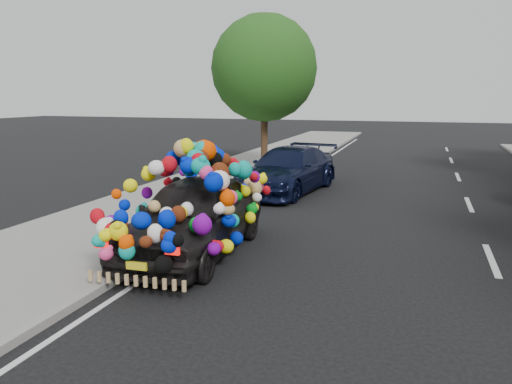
% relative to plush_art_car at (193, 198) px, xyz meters
% --- Properties ---
extents(ground, '(100.00, 100.00, 0.00)m').
position_rel_plush_art_car_xyz_m(ground, '(1.80, 1.33, -1.09)').
color(ground, black).
rests_on(ground, ground).
extents(sidewalk, '(4.00, 60.00, 0.12)m').
position_rel_plush_art_car_xyz_m(sidewalk, '(-2.50, 1.33, -1.03)').
color(sidewalk, gray).
rests_on(sidewalk, ground).
extents(kerb, '(0.15, 60.00, 0.13)m').
position_rel_plush_art_car_xyz_m(kerb, '(-0.55, 1.33, -1.02)').
color(kerb, gray).
rests_on(kerb, ground).
extents(lane_markings, '(6.00, 50.00, 0.01)m').
position_rel_plush_art_car_xyz_m(lane_markings, '(5.40, 1.33, -1.08)').
color(lane_markings, silver).
rests_on(lane_markings, ground).
extents(tree_near_sidewalk, '(4.20, 4.20, 6.13)m').
position_rel_plush_art_car_xyz_m(tree_near_sidewalk, '(-2.00, 10.83, 2.93)').
color(tree_near_sidewalk, '#332114').
rests_on(tree_near_sidewalk, ground).
extents(plush_art_car, '(2.29, 4.62, 2.13)m').
position_rel_plush_art_car_xyz_m(plush_art_car, '(0.00, 0.00, 0.00)').
color(plush_art_car, black).
rests_on(plush_art_car, ground).
extents(navy_sedan, '(2.64, 5.02, 1.39)m').
position_rel_plush_art_car_xyz_m(navy_sedan, '(0.12, 6.57, -0.40)').
color(navy_sedan, black).
rests_on(navy_sedan, ground).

